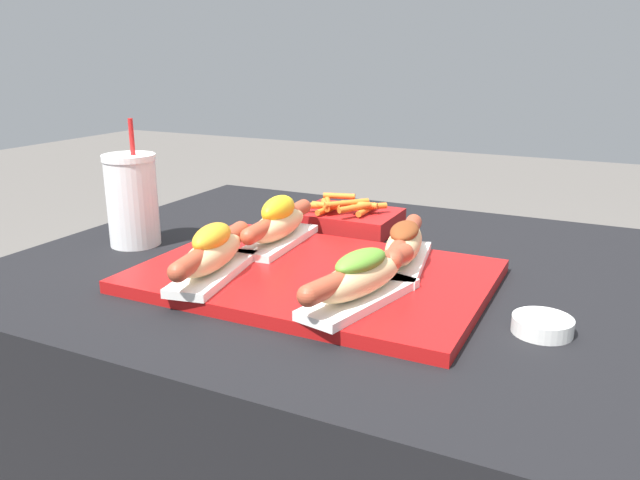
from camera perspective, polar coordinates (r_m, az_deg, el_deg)
patio_table at (r=1.17m, az=2.79°, el=-19.66°), size 1.06×0.84×0.74m
serving_tray at (r=0.91m, az=-0.56°, el=-3.29°), size 0.49×0.34×0.02m
hot_dog_0 at (r=0.88m, az=-9.78°, el=-1.18°), size 0.09×0.23×0.08m
hot_dog_1 at (r=0.78m, az=3.74°, el=-3.49°), size 0.10×0.22×0.07m
hot_dog_2 at (r=1.01m, az=-3.81°, el=1.52°), size 0.07×0.23×0.08m
hot_dog_3 at (r=0.92m, az=7.68°, el=-0.47°), size 0.09×0.23×0.07m
sauce_bowl at (r=0.79m, az=19.67°, el=-7.27°), size 0.07×0.07×0.02m
drink_cup at (r=1.11m, az=-16.78°, el=3.54°), size 0.09×0.09×0.22m
fries_basket at (r=1.17m, az=2.56°, el=1.97°), size 0.18×0.14×0.06m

